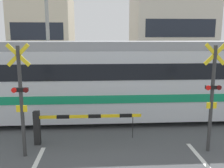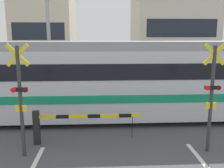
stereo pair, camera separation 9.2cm
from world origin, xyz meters
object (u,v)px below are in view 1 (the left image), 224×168
crossing_signal_right (212,93)px  crossing_barrier_near (63,122)px  crossing_signal_left (21,96)px  commuter_train (97,78)px  crossing_barrier_far (142,89)px  pedestrian (89,80)px

crossing_signal_right → crossing_barrier_near: bearing=169.9°
crossing_signal_left → commuter_train: bearing=58.0°
commuter_train → crossing_signal_right: (3.57, -3.60, 0.07)m
crossing_barrier_near → crossing_barrier_far: (3.65, 5.28, 0.00)m
crossing_signal_left → crossing_signal_right: bearing=0.0°
crossing_signal_left → pedestrian: crossing_signal_left is taller
commuter_train → crossing_signal_right: bearing=-45.2°
crossing_barrier_far → crossing_signal_right: crossing_signal_right is taller
commuter_train → crossing_signal_left: size_ratio=5.07×
crossing_barrier_near → crossing_barrier_far: size_ratio=1.00×
crossing_signal_left → crossing_signal_right: size_ratio=1.00×
crossing_barrier_far → pedestrian: size_ratio=2.13×
commuter_train → crossing_barrier_far: (2.48, 2.53, -1.07)m
crossing_barrier_far → crossing_signal_left: 7.82m
crossing_barrier_far → pedestrian: (-2.98, 1.73, 0.23)m
commuter_train → crossing_barrier_far: bearing=45.5°
crossing_signal_left → crossing_signal_right: same height
commuter_train → crossing_signal_right: size_ratio=5.07×
crossing_barrier_far → crossing_barrier_near: bearing=-124.6°
crossing_barrier_near → pedestrian: size_ratio=2.13×
commuter_train → crossing_barrier_far: commuter_train is taller
commuter_train → pedestrian: size_ratio=10.19×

